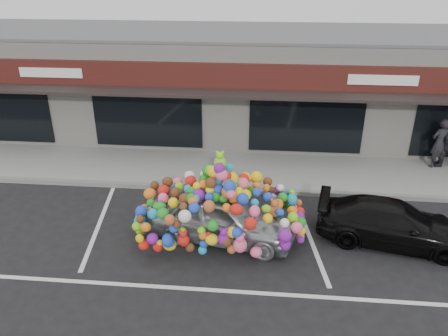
# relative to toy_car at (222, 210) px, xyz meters

# --- Properties ---
(ground) EXTENTS (90.00, 90.00, 0.00)m
(ground) POSITION_rel_toy_car_xyz_m (-0.40, 0.10, -0.86)
(ground) COLOR black
(ground) RESTS_ON ground
(shop_building) EXTENTS (24.00, 7.20, 4.31)m
(shop_building) POSITION_rel_toy_car_xyz_m (-0.40, 8.55, 1.31)
(shop_building) COLOR beige
(shop_building) RESTS_ON ground
(sidewalk) EXTENTS (26.00, 3.00, 0.15)m
(sidewalk) POSITION_rel_toy_car_xyz_m (-0.40, 4.10, -0.78)
(sidewalk) COLOR gray
(sidewalk) RESTS_ON ground
(kerb) EXTENTS (26.00, 0.18, 0.16)m
(kerb) POSITION_rel_toy_car_xyz_m (-0.40, 2.60, -0.78)
(kerb) COLOR slate
(kerb) RESTS_ON ground
(parking_stripe_left) EXTENTS (0.73, 4.37, 0.01)m
(parking_stripe_left) POSITION_rel_toy_car_xyz_m (-3.60, 0.30, -0.85)
(parking_stripe_left) COLOR silver
(parking_stripe_left) RESTS_ON ground
(parking_stripe_mid) EXTENTS (0.73, 4.37, 0.01)m
(parking_stripe_mid) POSITION_rel_toy_car_xyz_m (2.40, 0.30, -0.85)
(parking_stripe_mid) COLOR silver
(parking_stripe_mid) RESTS_ON ground
(lane_line) EXTENTS (14.00, 0.12, 0.01)m
(lane_line) POSITION_rel_toy_car_xyz_m (1.60, -2.20, -0.85)
(lane_line) COLOR silver
(lane_line) RESTS_ON ground
(toy_car) EXTENTS (2.95, 4.60, 2.52)m
(toy_car) POSITION_rel_toy_car_xyz_m (0.00, 0.00, 0.00)
(toy_car) COLOR #B4B7BF
(toy_car) RESTS_ON ground
(black_sedan) EXTENTS (2.33, 4.18, 1.15)m
(black_sedan) POSITION_rel_toy_car_xyz_m (4.56, 0.20, -0.28)
(black_sedan) COLOR black
(black_sedan) RESTS_ON ground
(pedestrian_a) EXTENTS (0.78, 0.65, 1.82)m
(pedestrian_a) POSITION_rel_toy_car_xyz_m (7.26, 4.93, 0.20)
(pedestrian_a) COLOR black
(pedestrian_a) RESTS_ON sidewalk
(pedestrian_c) EXTENTS (0.96, 0.42, 1.61)m
(pedestrian_c) POSITION_rel_toy_car_xyz_m (7.43, 5.06, 0.10)
(pedestrian_c) COLOR black
(pedestrian_c) RESTS_ON sidewalk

